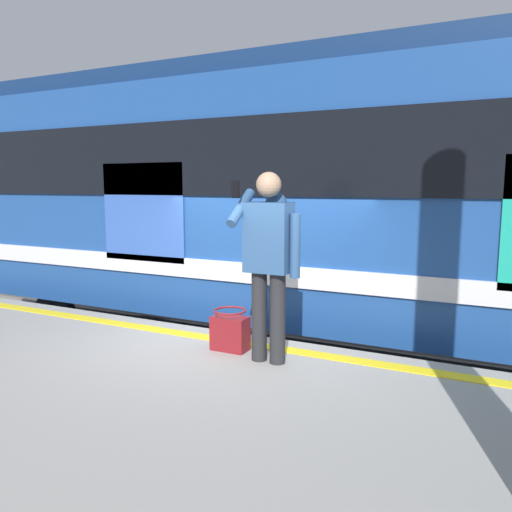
% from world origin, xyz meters
% --- Properties ---
extents(ground_plane, '(24.28, 24.28, 0.00)m').
position_xyz_m(ground_plane, '(0.00, 0.00, 0.00)').
color(ground_plane, '#4C4742').
extents(platform, '(12.28, 4.87, 1.07)m').
position_xyz_m(platform, '(0.00, 2.44, 0.53)').
color(platform, gray).
rests_on(platform, ground).
extents(safety_line, '(12.04, 0.16, 0.01)m').
position_xyz_m(safety_line, '(0.00, 0.30, 1.07)').
color(safety_line, yellow).
rests_on(safety_line, platform).
extents(track_rail_near, '(15.97, 0.08, 0.16)m').
position_xyz_m(track_rail_near, '(0.00, -1.38, 0.08)').
color(track_rail_near, slate).
rests_on(track_rail_near, ground).
extents(track_rail_far, '(15.97, 0.08, 0.16)m').
position_xyz_m(track_rail_far, '(0.00, -2.81, 0.08)').
color(track_rail_far, slate).
rests_on(track_rail_far, ground).
extents(train_carriage, '(13.67, 3.12, 4.02)m').
position_xyz_m(train_carriage, '(-0.66, -2.09, 2.55)').
color(train_carriage, '#1E478C').
rests_on(train_carriage, ground).
extents(passenger, '(0.57, 0.55, 1.70)m').
position_xyz_m(passenger, '(-0.60, 0.65, 2.07)').
color(passenger, '#262628').
rests_on(passenger, platform).
extents(handbag, '(0.35, 0.32, 0.40)m').
position_xyz_m(handbag, '(-0.13, 0.53, 1.25)').
color(handbag, maroon).
rests_on(handbag, platform).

